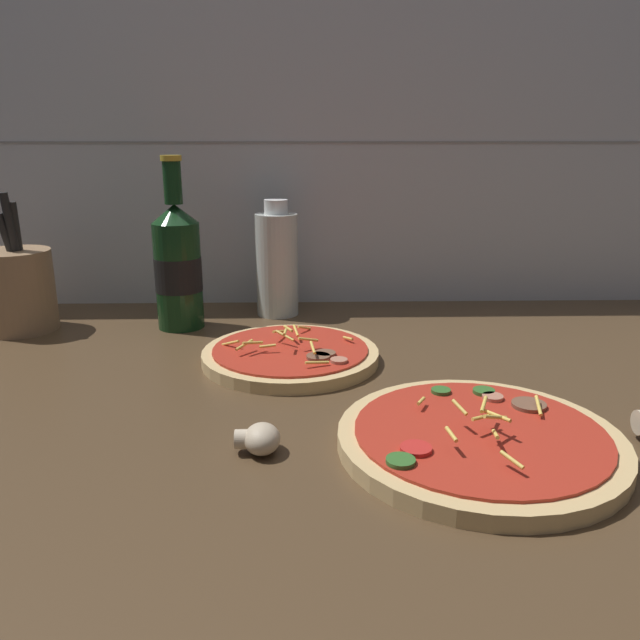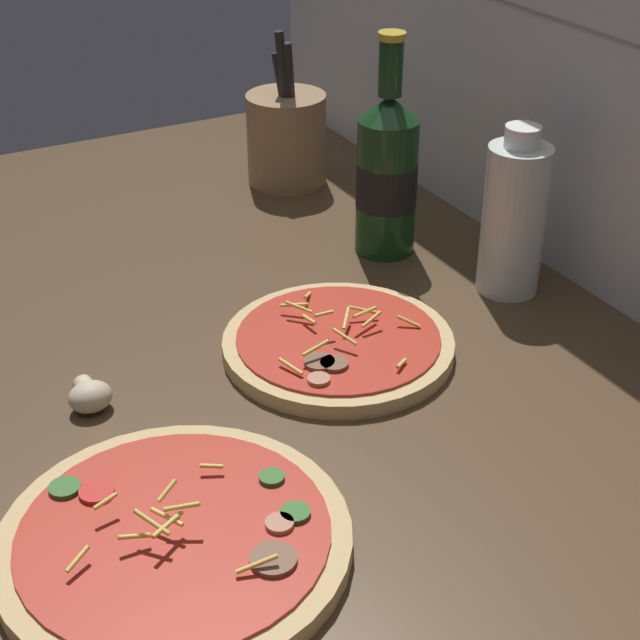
{
  "view_description": "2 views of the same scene",
  "coord_description": "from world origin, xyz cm",
  "px_view_note": "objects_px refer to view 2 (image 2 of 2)",
  "views": [
    {
      "loc": [
        -8.04,
        -62.64,
        30.94
      ],
      "look_at": [
        -6.09,
        12.56,
        8.72
      ],
      "focal_mm": 35.0,
      "sensor_mm": 36.0,
      "label": 1
    },
    {
      "loc": [
        61.73,
        -26.24,
        55.53
      ],
      "look_at": [
        -6.73,
        10.76,
        8.93
      ],
      "focal_mm": 55.0,
      "sensor_mm": 36.0,
      "label": 2
    }
  ],
  "objects_px": {
    "pizza_near": "(175,540)",
    "oil_bottle": "(514,217)",
    "pizza_far": "(338,344)",
    "mushroom_right": "(90,396)",
    "beer_bottle": "(387,173)",
    "utensil_crock": "(287,137)"
  },
  "relations": [
    {
      "from": "utensil_crock",
      "to": "pizza_far",
      "type": "bearing_deg",
      "value": -20.14
    },
    {
      "from": "pizza_near",
      "to": "oil_bottle",
      "type": "height_order",
      "value": "oil_bottle"
    },
    {
      "from": "beer_bottle",
      "to": "pizza_near",
      "type": "bearing_deg",
      "value": -48.64
    },
    {
      "from": "pizza_near",
      "to": "beer_bottle",
      "type": "bearing_deg",
      "value": 131.36
    },
    {
      "from": "pizza_near",
      "to": "oil_bottle",
      "type": "distance_m",
      "value": 0.52
    },
    {
      "from": "beer_bottle",
      "to": "oil_bottle",
      "type": "bearing_deg",
      "value": 25.27
    },
    {
      "from": "utensil_crock",
      "to": "oil_bottle",
      "type": "bearing_deg",
      "value": 11.38
    },
    {
      "from": "pizza_far",
      "to": "mushroom_right",
      "type": "bearing_deg",
      "value": -95.61
    },
    {
      "from": "mushroom_right",
      "to": "utensil_crock",
      "type": "bearing_deg",
      "value": 134.4
    },
    {
      "from": "utensil_crock",
      "to": "pizza_near",
      "type": "bearing_deg",
      "value": -33.53
    },
    {
      "from": "pizza_near",
      "to": "pizza_far",
      "type": "bearing_deg",
      "value": 126.91
    },
    {
      "from": "mushroom_right",
      "to": "utensil_crock",
      "type": "xyz_separation_m",
      "value": [
        -0.39,
        0.4,
        0.05
      ]
    },
    {
      "from": "pizza_far",
      "to": "mushroom_right",
      "type": "height_order",
      "value": "pizza_far"
    },
    {
      "from": "oil_bottle",
      "to": "beer_bottle",
      "type": "bearing_deg",
      "value": -154.73
    },
    {
      "from": "pizza_far",
      "to": "oil_bottle",
      "type": "relative_size",
      "value": 1.23
    },
    {
      "from": "oil_bottle",
      "to": "mushroom_right",
      "type": "relative_size",
      "value": 4.44
    },
    {
      "from": "mushroom_right",
      "to": "utensil_crock",
      "type": "distance_m",
      "value": 0.56
    },
    {
      "from": "utensil_crock",
      "to": "mushroom_right",
      "type": "bearing_deg",
      "value": -45.6
    },
    {
      "from": "pizza_far",
      "to": "utensil_crock",
      "type": "height_order",
      "value": "utensil_crock"
    },
    {
      "from": "beer_bottle",
      "to": "oil_bottle",
      "type": "relative_size",
      "value": 1.37
    },
    {
      "from": "oil_bottle",
      "to": "pizza_near",
      "type": "bearing_deg",
      "value": -66.2
    },
    {
      "from": "beer_bottle",
      "to": "utensil_crock",
      "type": "distance_m",
      "value": 0.24
    }
  ]
}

